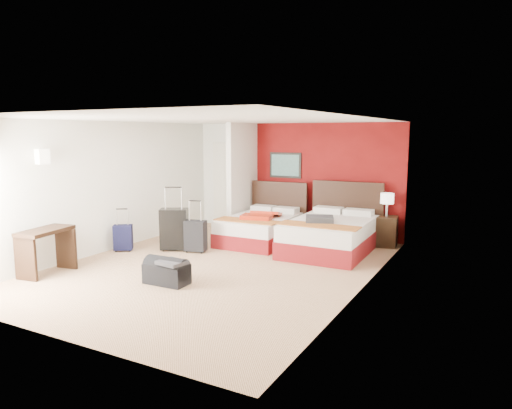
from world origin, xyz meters
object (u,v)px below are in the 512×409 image
Objects in this scene: suitcase_navy at (123,239)px; nightstand at (386,231)px; red_suitcase_open at (262,216)px; table_lamp at (387,205)px; suitcase_black at (174,230)px; duffel_bag at (167,273)px; desk at (47,252)px; bed_left at (259,230)px; bed_right at (329,236)px; suitcase_charcoal at (196,237)px.

nightstand is at bearing -1.12° from suitcase_navy.
table_lamp is at bearing 11.53° from red_suitcase_open.
suitcase_black reaches higher than suitcase_navy.
suitcase_navy is at bearing -175.05° from suitcase_black.
desk is (-2.02, -0.53, 0.20)m from duffel_bag.
bed_left is 2.71× the size of duffel_bag.
duffel_bag is (0.02, -3.08, -0.10)m from bed_left.
bed_right is 3.54× the size of suitcase_charcoal.
suitcase_black reaches higher than bed_left.
bed_right reaches higher than duffel_bag.
bed_right reaches higher than suitcase_navy.
suitcase_navy is at bearing -168.63° from suitcase_charcoal.
nightstand is 4.24m from suitcase_black.
table_lamp is 0.53× the size of desk.
suitcase_navy reaches higher than duffel_bag.
nightstand is 6.32m from desk.
nightstand is at bearing 19.55° from bed_left.
red_suitcase_open is 1.80m from suitcase_black.
duffel_bag is at bearing -127.37° from nightstand.
suitcase_navy is at bearing -154.10° from bed_right.
suitcase_navy is (-3.57, -1.82, -0.07)m from bed_right.
suitcase_charcoal is at bearing -144.78° from table_lamp.
suitcase_charcoal is (-2.28, -1.21, -0.02)m from bed_right.
desk is at bearing -123.72° from suitcase_navy.
suitcase_navy is at bearing -137.85° from bed_left.
nightstand is 1.30× the size of table_lamp.
bed_left is 2.97× the size of nightstand.
nightstand is at bearing 36.82° from desk.
red_suitcase_open reaches higher than duffel_bag.
nightstand reaches higher than bed_left.
bed_left is 2.20× the size of red_suitcase_open.
table_lamp is at bearing -1.12° from suitcase_navy.
suitcase_charcoal is at bearing -153.14° from bed_right.
suitcase_charcoal is at bearing -120.30° from bed_left.
duffel_bag is at bearing 5.78° from desk.
bed_right reaches higher than suitcase_charcoal.
bed_left is at bearing 52.07° from desk.
suitcase_navy is (-4.41, -2.81, -0.06)m from nightstand.
bed_right is at bearing -136.78° from nightstand.
duffel_bag is (1.19, -1.72, -0.23)m from suitcase_black.
desk is (-4.41, -4.53, 0.07)m from nightstand.
table_lamp reaches higher than duffel_bag.
suitcase_black is 0.88× the size of desk.
nightstand reaches higher than duffel_bag.
red_suitcase_open is 2.79m from suitcase_navy.
suitcase_black is at bearing -156.07° from bed_right.
desk is at bearing -120.33° from bed_left.
desk is (-3.57, -3.53, 0.06)m from bed_right.
bed_right is 4.28× the size of suitcase_navy.
table_lamp is 3.87m from suitcase_charcoal.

